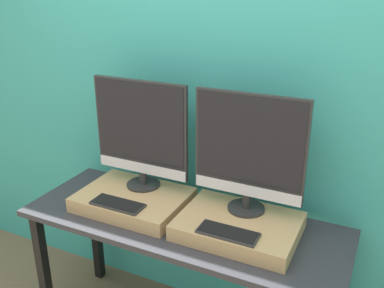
{
  "coord_description": "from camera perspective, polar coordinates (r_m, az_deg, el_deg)",
  "views": [
    {
      "loc": [
        0.84,
        -1.33,
        1.88
      ],
      "look_at": [
        0.0,
        0.41,
        1.12
      ],
      "focal_mm": 40.0,
      "sensor_mm": 36.0,
      "label": 1
    }
  ],
  "objects": [
    {
      "name": "monitor_left",
      "position": [
        2.2,
        -6.83,
        1.65
      ],
      "size": [
        0.53,
        0.18,
        0.58
      ],
      "color": "#282828",
      "rests_on": "wooden_riser_left"
    },
    {
      "name": "workbench",
      "position": [
        2.2,
        -1.31,
        -12.16
      ],
      "size": [
        1.61,
        0.59,
        0.76
      ],
      "color": "#2D2D33",
      "rests_on": "ground_plane"
    },
    {
      "name": "wooden_riser_left",
      "position": [
        2.26,
        -7.81,
        -7.38
      ],
      "size": [
        0.55,
        0.4,
        0.08
      ],
      "color": "tan",
      "rests_on": "workbench"
    },
    {
      "name": "monitor_right",
      "position": [
        1.96,
        7.6,
        -0.84
      ],
      "size": [
        0.53,
        0.18,
        0.58
      ],
      "color": "#282828",
      "rests_on": "wooden_riser_right"
    },
    {
      "name": "keyboard_left",
      "position": [
        2.14,
        -9.89,
        -7.88
      ],
      "size": [
        0.27,
        0.11,
        0.01
      ],
      "color": "#2D2D2D",
      "rests_on": "wooden_riser_left"
    },
    {
      "name": "wooden_riser_right",
      "position": [
        2.04,
        6.2,
        -10.84
      ],
      "size": [
        0.55,
        0.4,
        0.08
      ],
      "color": "tan",
      "rests_on": "workbench"
    },
    {
      "name": "wall_back",
      "position": [
        2.23,
        2.81,
        6.3
      ],
      "size": [
        8.0,
        0.04,
        2.6
      ],
      "color": "teal",
      "rests_on": "ground_plane"
    },
    {
      "name": "keyboard_right",
      "position": [
        1.9,
        4.81,
        -11.71
      ],
      "size": [
        0.27,
        0.11,
        0.01
      ],
      "color": "#2D2D2D",
      "rests_on": "wooden_riser_right"
    }
  ]
}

